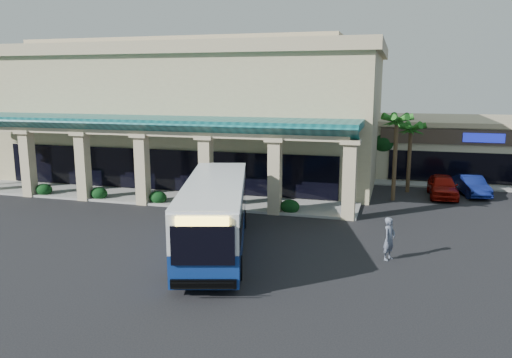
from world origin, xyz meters
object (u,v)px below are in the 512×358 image
(transit_bus, at_px, (215,215))
(pedestrian, at_px, (389,239))
(car_white, at_px, (472,186))
(car_silver, at_px, (443,186))

(transit_bus, distance_m, pedestrian, 8.23)
(pedestrian, xyz_separation_m, car_white, (5.44, 15.44, -0.28))
(transit_bus, distance_m, car_silver, 18.92)
(pedestrian, bearing_deg, car_silver, 14.00)
(car_silver, height_order, car_white, car_silver)
(transit_bus, bearing_deg, car_silver, 36.40)
(transit_bus, relative_size, car_white, 2.79)
(pedestrian, xyz_separation_m, car_silver, (3.37, 14.23, -0.20))
(transit_bus, height_order, car_white, transit_bus)
(transit_bus, height_order, pedestrian, transit_bus)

